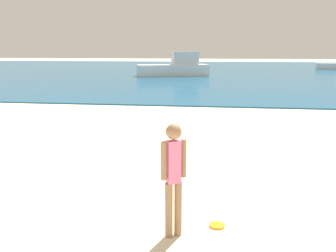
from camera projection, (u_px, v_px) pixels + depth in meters
name	position (u px, v px, depth m)	size (l,w,h in m)	color
water	(210.00, 69.00, 44.58)	(160.00, 60.00, 0.06)	#14567F
person_standing	(174.00, 174.00, 4.60)	(0.31, 0.22, 1.53)	#936B4C
frisbee	(217.00, 225.00, 5.03)	(0.22, 0.22, 0.03)	orange
boat_near	(175.00, 68.00, 33.03)	(6.80, 4.05, 2.20)	white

